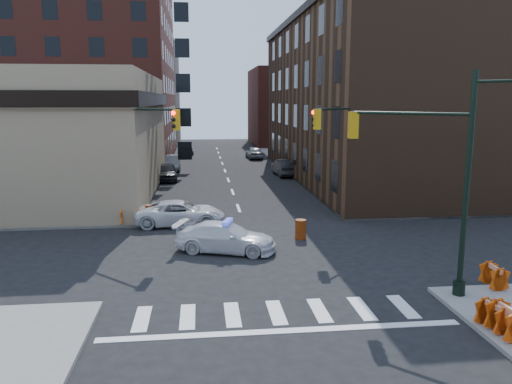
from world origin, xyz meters
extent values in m
plane|color=black|center=(0.00, 0.00, 0.00)|extent=(140.00, 140.00, 0.00)
cube|color=gray|center=(-23.00, 32.75, 0.07)|extent=(34.00, 54.50, 0.15)
cube|color=gray|center=(23.00, 32.75, 0.07)|extent=(34.00, 54.50, 0.15)
cube|color=#907D5E|center=(-17.00, 16.50, 4.50)|extent=(22.00, 22.00, 9.00)
cube|color=maroon|center=(-18.50, 40.00, 12.00)|extent=(25.00, 25.00, 24.00)
cube|color=#452C1B|center=(13.00, 22.50, 7.00)|extent=(14.00, 34.00, 14.00)
cube|color=brown|center=(-16.00, 62.00, 8.00)|extent=(20.00, 18.00, 16.00)
cube|color=maroon|center=(14.00, 58.00, 6.00)|extent=(16.00, 16.00, 12.00)
cylinder|color=black|center=(6.80, -6.30, 4.15)|extent=(0.20, 0.20, 8.00)
cylinder|color=black|center=(6.80, -6.30, 0.40)|extent=(0.44, 0.44, 0.50)
cylinder|color=black|center=(5.21, -4.71, 6.65)|extent=(3.27, 3.27, 0.12)
cube|color=#BF8C0C|center=(3.62, -3.12, 6.15)|extent=(0.35, 0.35, 1.05)
sphere|color=#FF0C05|center=(3.77, -2.96, 6.50)|extent=(0.22, 0.22, 0.22)
sphere|color=black|center=(3.77, -2.96, 6.17)|extent=(0.22, 0.22, 0.22)
sphere|color=black|center=(3.77, -2.96, 5.84)|extent=(0.22, 0.22, 0.22)
cylinder|color=black|center=(-6.80, 6.30, 4.15)|extent=(0.20, 0.20, 8.00)
cylinder|color=black|center=(-6.80, 6.30, 0.40)|extent=(0.44, 0.44, 0.50)
cylinder|color=black|center=(-5.21, 4.71, 6.65)|extent=(3.27, 3.27, 0.12)
cube|color=#BF8C0C|center=(-3.62, 3.12, 6.15)|extent=(0.35, 0.35, 1.05)
sphere|color=#FF0C05|center=(-3.77, 2.96, 6.50)|extent=(0.22, 0.22, 0.22)
sphere|color=black|center=(-3.77, 2.96, 6.17)|extent=(0.22, 0.22, 0.22)
sphere|color=black|center=(-3.77, 2.96, 5.84)|extent=(0.22, 0.22, 0.22)
cylinder|color=black|center=(6.80, 6.30, 4.15)|extent=(0.20, 0.20, 8.00)
cylinder|color=black|center=(6.80, 6.30, 0.40)|extent=(0.44, 0.44, 0.50)
cylinder|color=black|center=(5.21, 4.71, 6.65)|extent=(3.27, 3.27, 0.12)
cube|color=#BF8C0C|center=(3.62, 3.12, 6.15)|extent=(0.35, 0.35, 1.05)
sphere|color=#FF0C05|center=(3.46, 3.27, 6.50)|extent=(0.22, 0.22, 0.22)
sphere|color=black|center=(3.46, 3.27, 6.17)|extent=(0.22, 0.22, 0.22)
sphere|color=black|center=(3.46, 3.27, 5.84)|extent=(0.22, 0.22, 0.22)
cylinder|color=black|center=(7.50, 26.00, 1.45)|extent=(0.24, 0.24, 2.60)
sphere|color=brown|center=(7.50, 26.00, 3.50)|extent=(3.00, 3.00, 3.00)
cylinder|color=black|center=(7.50, 34.00, 1.45)|extent=(0.24, 0.24, 2.60)
sphere|color=brown|center=(7.50, 34.00, 3.50)|extent=(3.00, 3.00, 3.00)
imported|color=silver|center=(-1.34, 0.38, 0.70)|extent=(5.18, 3.34, 1.40)
imported|color=silver|center=(-3.69, 5.80, 0.71)|extent=(5.14, 2.40, 1.42)
imported|color=black|center=(-5.50, 22.40, 0.78)|extent=(2.04, 4.64, 1.55)
imported|color=gray|center=(-5.50, 29.24, 0.75)|extent=(2.16, 4.72, 1.50)
imported|color=black|center=(-4.32, 43.95, 0.63)|extent=(2.08, 4.49, 1.27)
imported|color=black|center=(5.50, 24.11, 0.79)|extent=(2.03, 4.93, 1.59)
imported|color=gray|center=(4.18, 38.50, 0.75)|extent=(2.00, 4.47, 1.49)
imported|color=black|center=(-10.23, 8.81, 1.13)|extent=(0.81, 0.63, 1.95)
imported|color=black|center=(-9.93, 6.78, 0.98)|extent=(0.99, 0.89, 1.67)
imported|color=#212732|center=(-13.00, 6.00, 1.08)|extent=(1.18, 0.90, 1.87)
cylinder|color=#D6630A|center=(2.65, 2.15, 0.51)|extent=(0.74, 0.74, 1.02)
cylinder|color=#C75809|center=(-5.50, 6.47, 0.55)|extent=(0.75, 0.75, 1.09)
camera|label=1|loc=(-2.47, -22.58, 7.14)|focal=35.00mm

